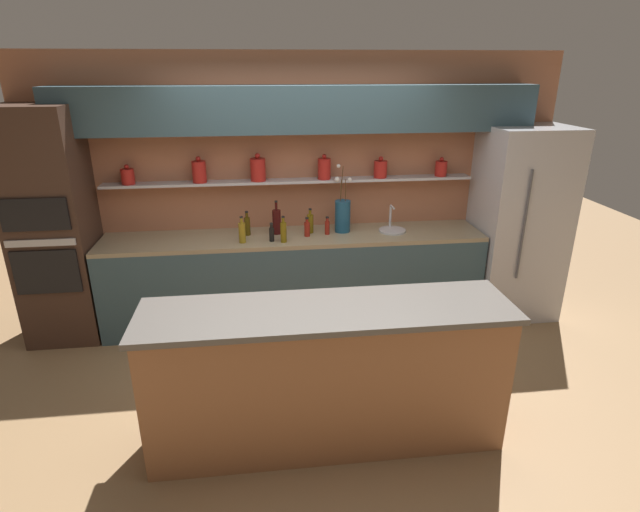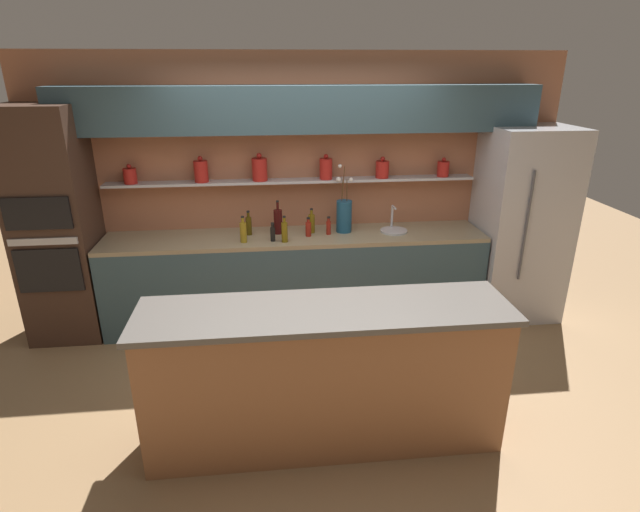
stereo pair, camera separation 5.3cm
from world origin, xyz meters
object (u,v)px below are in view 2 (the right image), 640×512
oven_tower (56,227)px  sink_fixture (394,229)px  bottle_sauce_7 (308,228)px  bottle_oil_5 (312,223)px  bottle_oil_1 (249,225)px  flower_vase (344,215)px  bottle_sauce_3 (329,227)px  refrigerator (521,224)px  bottle_sauce_0 (273,233)px  bottle_oil_2 (243,232)px  bottle_wine_4 (278,221)px  bottle_oil_6 (285,231)px

oven_tower → sink_fixture: size_ratio=8.15×
bottle_sauce_7 → bottle_oil_5: bearing=68.3°
bottle_oil_1 → flower_vase: bearing=0.0°
oven_tower → bottle_sauce_7: size_ratio=11.61×
oven_tower → bottle_sauce_3: size_ratio=12.18×
sink_fixture → bottle_oil_5: (-0.81, 0.05, 0.07)m
sink_fixture → bottle_oil_1: sink_fixture is taller
bottle_oil_1 → bottle_sauce_7: size_ratio=1.29×
refrigerator → bottle_sauce_7: bearing=180.0°
flower_vase → bottle_oil_1: bearing=-180.0°
oven_tower → bottle_sauce_0: (1.97, -0.14, -0.08)m
bottle_oil_1 → bottle_oil_5: size_ratio=0.98×
bottle_oil_2 → bottle_oil_5: size_ratio=1.02×
refrigerator → sink_fixture: (-1.30, 0.05, -0.02)m
bottle_oil_2 → oven_tower: bearing=175.1°
bottle_sauce_0 → bottle_oil_2: (-0.27, -0.00, 0.02)m
bottle_sauce_0 → bottle_oil_5: bearing=28.6°
bottle_oil_1 → bottle_oil_5: bearing=-0.0°
refrigerator → sink_fixture: refrigerator is taller
oven_tower → bottle_wine_4: 2.03m
bottle_sauce_3 → bottle_oil_5: (-0.16, 0.07, 0.02)m
bottle_oil_5 → flower_vase: bearing=0.1°
refrigerator → oven_tower: bearing=179.5°
refrigerator → bottle_oil_6: bearing=-176.5°
refrigerator → bottle_oil_2: (-2.77, -0.11, 0.06)m
sink_fixture → bottle_sauce_3: bearing=-178.7°
bottle_wine_4 → bottle_sauce_7: size_ratio=1.78×
bottle_sauce_3 → bottle_oil_1: bearing=174.9°
refrigerator → sink_fixture: 1.30m
flower_vase → bottle_oil_2: size_ratio=2.64×
bottle_oil_2 → sink_fixture: bearing=6.2°
flower_vase → bottle_oil_2: flower_vase is taller
bottle_sauce_0 → bottle_oil_2: 0.27m
bottle_sauce_0 → bottle_oil_5: (0.38, 0.21, 0.02)m
refrigerator → bottle_oil_5: size_ratio=7.83×
refrigerator → oven_tower: (-4.47, 0.04, 0.12)m
flower_vase → bottle_oil_2: (-0.98, -0.21, -0.07)m
bottle_wine_4 → bottle_oil_6: bottle_wine_4 is taller
sink_fixture → bottle_oil_6: size_ratio=1.06×
flower_vase → bottle_oil_5: flower_vase is taller
sink_fixture → bottle_oil_1: (-1.43, 0.05, 0.07)m
oven_tower → bottle_oil_5: size_ratio=8.79×
bottle_wine_4 → bottle_oil_5: 0.33m
oven_tower → flower_vase: size_ratio=3.26×
oven_tower → bottle_oil_6: oven_tower is taller
sink_fixture → bottle_sauce_0: bearing=-172.6°
oven_tower → sink_fixture: oven_tower is taller
flower_vase → refrigerator: bearing=-3.3°
bottle_oil_1 → bottle_oil_6: (0.34, -0.25, 0.01)m
bottle_oil_1 → bottle_oil_6: size_ratio=0.96×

